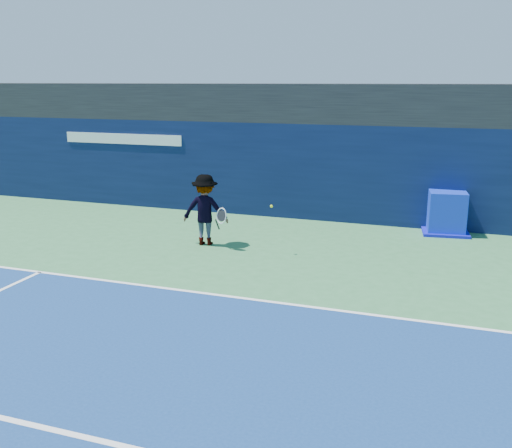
{
  "coord_description": "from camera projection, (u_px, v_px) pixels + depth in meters",
  "views": [
    {
      "loc": [
        3.77,
        -7.17,
        4.3
      ],
      "look_at": [
        -0.48,
        5.2,
        1.0
      ],
      "focal_mm": 40.0,
      "sensor_mm": 36.0,
      "label": 1
    }
  ],
  "objects": [
    {
      "name": "tennis_ball",
      "position": [
        271.0,
        206.0,
        14.28
      ],
      "size": [
        0.07,
        0.07,
        0.07
      ],
      "color": "#C8E018",
      "rests_on": "ground"
    },
    {
      "name": "service_line",
      "position": [
        102.0,
        441.0,
        6.98
      ],
      "size": [
        24.0,
        0.1,
        0.01
      ],
      "primitive_type": "cube",
      "color": "white",
      "rests_on": "ground"
    },
    {
      "name": "back_wall_assembly",
      "position": [
        325.0,
        171.0,
        18.07
      ],
      "size": [
        36.0,
        1.03,
        3.0
      ],
      "color": "#091335",
      "rests_on": "ground"
    },
    {
      "name": "baseline",
      "position": [
        243.0,
        298.0,
        11.56
      ],
      "size": [
        24.0,
        0.1,
        0.01
      ],
      "primitive_type": "cube",
      "color": "white",
      "rests_on": "ground"
    },
    {
      "name": "equipment_cart",
      "position": [
        446.0,
        214.0,
        16.46
      ],
      "size": [
        1.43,
        1.43,
        1.23
      ],
      "color": "#0D25BE",
      "rests_on": "ground"
    },
    {
      "name": "ground",
      "position": [
        176.0,
        367.0,
        8.81
      ],
      "size": [
        80.0,
        80.0,
        0.0
      ],
      "primitive_type": "plane",
      "color": "#337140",
      "rests_on": "ground"
    },
    {
      "name": "tennis_player",
      "position": [
        205.0,
        210.0,
        15.18
      ],
      "size": [
        1.43,
        0.9,
        1.9
      ],
      "color": "silver",
      "rests_on": "ground"
    },
    {
      "name": "stadium_band",
      "position": [
        333.0,
        103.0,
        18.47
      ],
      "size": [
        36.0,
        3.0,
        1.2
      ],
      "primitive_type": "cube",
      "color": "black",
      "rests_on": "back_wall_assembly"
    }
  ]
}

